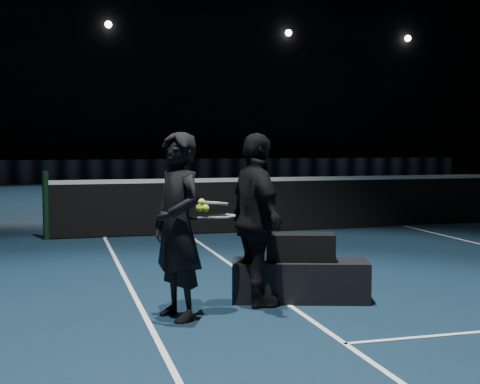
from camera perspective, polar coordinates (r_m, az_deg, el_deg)
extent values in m
plane|color=#0D1C32|center=(12.77, 13.92, -2.87)|extent=(36.00, 36.00, 0.00)
plane|color=black|center=(29.90, -3.35, 10.84)|extent=(30.00, 0.00, 30.00)
cylinder|color=black|center=(11.09, -16.24, -1.11)|extent=(0.10, 0.10, 1.10)
cube|color=black|center=(12.73, 13.95, -0.86)|extent=(12.80, 0.02, 0.86)
cube|color=white|center=(12.70, 13.99, 1.23)|extent=(12.80, 0.03, 0.07)
cube|color=black|center=(27.29, -2.21, 1.91)|extent=(22.00, 0.15, 0.90)
cube|color=black|center=(6.64, 5.16, -7.53)|extent=(1.39, 0.81, 0.40)
cube|color=black|center=(6.58, 5.18, -4.71)|extent=(0.72, 0.46, 0.26)
cube|color=white|center=(6.44, 5.63, -4.90)|extent=(0.30, 0.09, 0.09)
imported|color=black|center=(5.87, -5.34, -2.92)|extent=(0.58, 0.70, 1.64)
imported|color=black|center=(6.32, 1.42, -2.39)|extent=(0.51, 1.00, 1.64)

